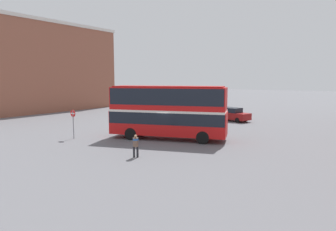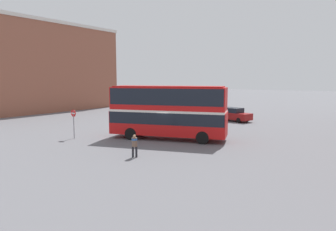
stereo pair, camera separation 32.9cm
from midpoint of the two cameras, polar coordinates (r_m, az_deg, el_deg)
name	(u,v)px [view 1 (the left image)]	position (r m, az deg, el deg)	size (l,w,h in m)	color
ground_plane	(163,139)	(26.37, -1.33, -4.48)	(240.00, 240.00, 0.00)	slate
building_row_left	(22,67)	(53.31, -26.26, 8.30)	(11.09, 30.21, 14.18)	#935642
double_decker_bus	(168,109)	(25.88, -0.36, 1.26)	(10.32, 5.80, 4.64)	red
pedestrian_foreground	(136,144)	(20.23, -6.65, -5.33)	(0.54, 0.54, 1.55)	#232328
parked_car_kerb_near	(164,113)	(38.56, -0.97, 0.44)	(4.60, 2.26, 1.66)	black
parked_car_kerb_far	(232,114)	(38.21, 11.91, 0.22)	(4.69, 2.79, 1.66)	maroon
no_entry_sign	(73,119)	(27.56, -17.94, -0.70)	(0.63, 0.08, 2.56)	gray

